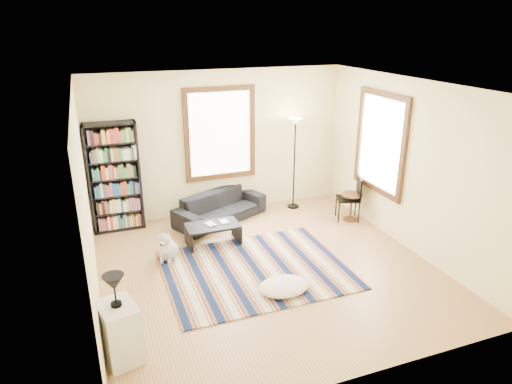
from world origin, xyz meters
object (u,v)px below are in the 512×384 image
object	(u,v)px
floor_cushion	(284,286)
side_table	(351,207)
bookshelf	(115,178)
dog	(167,244)
floor_lamp	(294,164)
white_cabinet	(120,332)
coffee_table	(213,234)
sofa	(220,207)
folding_chair	(348,199)

from	to	relation	value
floor_cushion	side_table	bearing A→B (deg)	39.80
bookshelf	dog	world-z (taller)	bookshelf
floor_cushion	floor_lamp	world-z (taller)	floor_lamp
floor_cushion	dog	distance (m)	2.07
floor_cushion	dog	world-z (taller)	dog
white_cabinet	dog	size ratio (longest dim) A/B	1.30
bookshelf	coffee_table	world-z (taller)	bookshelf
bookshelf	dog	bearing A→B (deg)	-67.09
sofa	white_cabinet	size ratio (longest dim) A/B	2.62
floor_lamp	side_table	size ratio (longest dim) A/B	3.44
folding_chair	dog	size ratio (longest dim) A/B	1.59
side_table	floor_cushion	bearing A→B (deg)	-140.20
folding_chair	white_cabinet	bearing A→B (deg)	-128.95
sofa	bookshelf	world-z (taller)	bookshelf
bookshelf	floor_cushion	distance (m)	3.73
white_cabinet	bookshelf	bearing A→B (deg)	72.08
floor_cushion	floor_lamp	bearing A→B (deg)	62.78
floor_cushion	dog	xyz separation A→B (m)	(-1.37, 1.54, 0.18)
sofa	floor_cushion	size ratio (longest dim) A/B	2.50
floor_cushion	folding_chair	xyz separation A→B (m)	(2.18, 1.90, 0.34)
bookshelf	coffee_table	size ratio (longest dim) A/B	2.22
folding_chair	white_cabinet	xyz separation A→B (m)	(-4.45, -2.50, -0.08)
floor_lamp	folding_chair	world-z (taller)	floor_lamp
sofa	coffee_table	xyz separation A→B (m)	(-0.41, -0.94, -0.09)
dog	floor_cushion	bearing A→B (deg)	-24.32
coffee_table	floor_cushion	xyz separation A→B (m)	(0.54, -1.81, -0.09)
coffee_table	white_cabinet	size ratio (longest dim) A/B	1.29
side_table	floor_lamp	bearing A→B (deg)	127.58
bookshelf	white_cabinet	distance (m)	3.68
floor_cushion	side_table	xyz separation A→B (m)	(2.23, 1.85, 0.18)
floor_lamp	folding_chair	distance (m)	1.28
coffee_table	white_cabinet	bearing A→B (deg)	-125.87
side_table	white_cabinet	size ratio (longest dim) A/B	0.77
floor_lamp	dog	bearing A→B (deg)	-155.24
bookshelf	folding_chair	xyz separation A→B (m)	(4.17, -1.11, -0.57)
coffee_table	folding_chair	bearing A→B (deg)	2.02
floor_cushion	sofa	bearing A→B (deg)	92.76
floor_lamp	floor_cushion	bearing A→B (deg)	-117.22
sofa	coffee_table	bearing A→B (deg)	-138.31
floor_cushion	side_table	size ratio (longest dim) A/B	1.36
bookshelf	white_cabinet	world-z (taller)	bookshelf
side_table	dog	size ratio (longest dim) A/B	1.00
coffee_table	side_table	bearing A→B (deg)	0.94
floor_cushion	white_cabinet	world-z (taller)	white_cabinet
bookshelf	floor_lamp	world-z (taller)	bookshelf
coffee_table	floor_lamp	xyz separation A→B (m)	(2.00, 1.04, 0.75)
bookshelf	floor_lamp	bearing A→B (deg)	-2.82
white_cabinet	dog	bearing A→B (deg)	53.53
sofa	floor_cushion	distance (m)	2.75
bookshelf	white_cabinet	size ratio (longest dim) A/B	2.86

